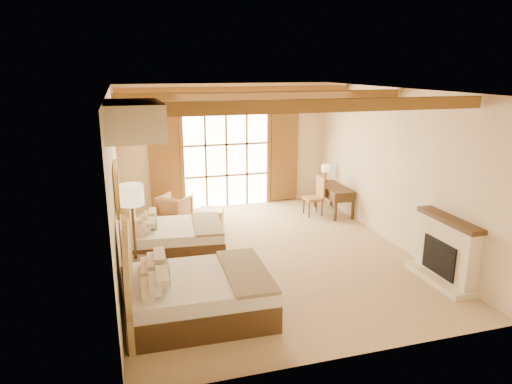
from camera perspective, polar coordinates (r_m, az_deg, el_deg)
name	(u,v)px	position (r m, az deg, el deg)	size (l,w,h in m)	color
floor	(265,254)	(9.17, 1.19, -7.71)	(7.00, 7.00, 0.00)	tan
wall_back	(226,146)	(11.99, -3.80, 5.75)	(5.50, 5.50, 0.00)	beige
wall_left	(115,186)	(8.29, -17.19, 0.75)	(7.00, 7.00, 0.00)	beige
wall_right	(393,167)	(9.84, 16.74, 3.01)	(7.00, 7.00, 0.00)	beige
ceiling	(266,90)	(8.45, 1.31, 12.68)	(7.00, 7.00, 0.00)	#BB7241
ceiling_beams	(266,96)	(8.46, 1.31, 11.87)	(5.39, 4.60, 0.18)	olive
french_doors	(227,160)	(12.00, -3.71, 4.06)	(3.95, 0.08, 2.60)	white
fireplace	(445,253)	(8.51, 22.56, -7.11)	(0.46, 1.40, 1.16)	beige
painting	(117,188)	(7.53, -16.97, 0.50)	(0.06, 0.95, 0.75)	gold
canopy_valance	(134,119)	(6.08, -15.00, 8.77)	(0.70, 1.40, 0.45)	beige
bed_near	(189,291)	(6.92, -8.39, -12.18)	(2.13, 1.64, 1.38)	#49371D
bed_far	(170,235)	(9.27, -10.70, -5.32)	(1.94, 1.53, 1.20)	#49371D
nightstand	(142,278)	(7.73, -14.07, -10.34)	(0.50, 0.50, 0.60)	#49371D
floor_lamp	(132,202)	(7.39, -15.28, -1.19)	(0.39, 0.39, 1.83)	#3A2C1B
armchair	(174,208)	(11.17, -10.17, -1.96)	(0.68, 0.69, 0.63)	#9E6A43
ottoman	(211,217)	(10.70, -5.63, -3.19)	(0.56, 0.56, 0.41)	#A28442
desk	(334,199)	(11.71, 9.67, -0.83)	(0.57, 1.30, 0.70)	#49371D
desk_chair	(314,203)	(11.49, 7.25, -1.39)	(0.45, 0.45, 0.98)	#9C713F
desk_lamp	(326,169)	(12.05, 8.69, 2.89)	(0.22, 0.22, 0.43)	#3A2C1B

